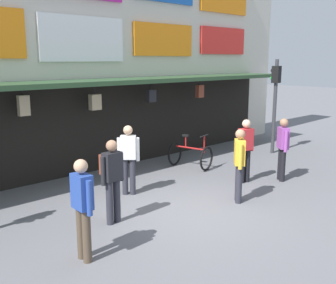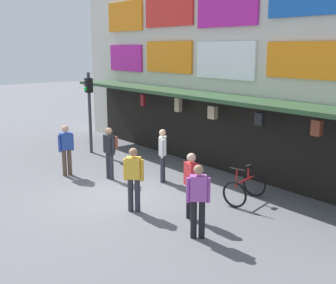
% 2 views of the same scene
% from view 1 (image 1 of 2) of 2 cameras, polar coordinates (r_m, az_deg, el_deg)
% --- Properties ---
extents(ground_plane, '(80.00, 80.00, 0.00)m').
position_cam_1_polar(ground_plane, '(8.73, 2.67, -9.63)').
color(ground_plane, slate).
extents(shopfront, '(18.00, 2.60, 8.00)m').
position_cam_1_polar(shopfront, '(11.81, -13.76, 15.23)').
color(shopfront, beige).
rests_on(shopfront, ground).
extents(traffic_light_far, '(0.32, 0.35, 3.20)m').
position_cam_1_polar(traffic_light_far, '(13.97, 15.16, 7.07)').
color(traffic_light_far, '#38383D').
rests_on(traffic_light_far, ground).
extents(bicycle_parked, '(0.96, 1.29, 1.05)m').
position_cam_1_polar(bicycle_parked, '(11.84, 3.25, -1.88)').
color(bicycle_parked, black).
rests_on(bicycle_parked, ground).
extents(pedestrian_in_green, '(0.40, 0.43, 1.68)m').
position_cam_1_polar(pedestrian_in_green, '(10.90, 16.17, -0.54)').
color(pedestrian_in_green, black).
rests_on(pedestrian_in_green, ground).
extents(pedestrian_in_yellow, '(0.52, 0.29, 1.68)m').
position_cam_1_polar(pedestrian_in_yellow, '(10.50, 11.08, -0.75)').
color(pedestrian_in_yellow, black).
rests_on(pedestrian_in_yellow, ground).
extents(pedestrian_in_purple, '(0.23, 0.53, 1.68)m').
position_cam_1_polar(pedestrian_in_purple, '(6.45, -12.20, -8.76)').
color(pedestrian_in_purple, brown).
rests_on(pedestrian_in_purple, ground).
extents(pedestrian_in_white, '(0.41, 0.41, 1.68)m').
position_cam_1_polar(pedestrian_in_white, '(9.02, 10.22, -2.77)').
color(pedestrian_in_white, '#2D2D38').
rests_on(pedestrian_in_white, ground).
extents(pedestrian_in_red, '(0.41, 0.41, 1.68)m').
position_cam_1_polar(pedestrian_in_red, '(9.42, -5.71, -2.02)').
color(pedestrian_in_red, '#2D2D38').
rests_on(pedestrian_in_red, ground).
extents(pedestrian_in_blue, '(0.53, 0.36, 1.68)m').
position_cam_1_polar(pedestrian_in_blue, '(7.80, -8.10, -4.72)').
color(pedestrian_in_blue, '#2D2D38').
rests_on(pedestrian_in_blue, ground).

